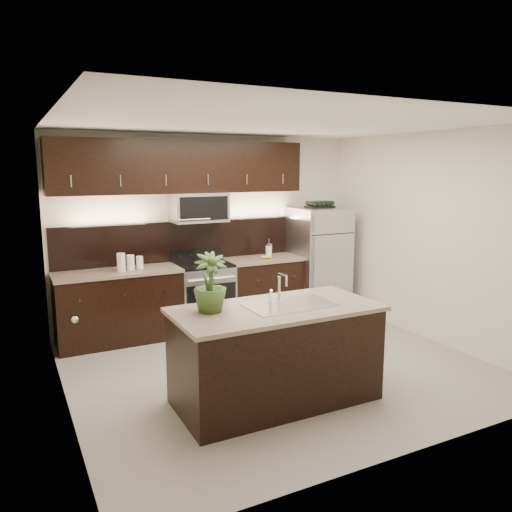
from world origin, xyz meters
The scene contains 12 objects.
ground centered at (0.00, 0.00, 0.00)m, with size 4.50×4.50×0.00m, color gray.
room_walls centered at (-0.11, -0.04, 1.70)m, with size 4.52×4.02×2.71m.
counter_run centered at (-0.46, 1.69, 0.47)m, with size 3.51×0.65×0.94m.
upper_fixtures centered at (-0.43, 1.84, 2.14)m, with size 3.49×0.40×1.66m.
island centered at (-0.43, -0.71, 0.47)m, with size 1.96×0.96×0.94m.
sink_faucet centered at (-0.28, -0.70, 0.96)m, with size 0.84×0.50×0.28m.
refrigerator centered at (1.63, 1.63, 0.82)m, with size 0.79×0.71×1.64m, color #B2B2B7.
wine_rack centered at (1.63, 1.63, 1.69)m, with size 0.41×0.25×0.10m.
plant centered at (-1.04, -0.57, 1.21)m, with size 0.30×0.30×0.54m, color #344D1E.
canisters centered at (-1.28, 1.66, 1.04)m, with size 0.34×0.14×0.23m.
french_press centered at (0.76, 1.64, 1.04)m, with size 0.09×0.09×0.27m.
bananas centered at (0.65, 1.61, 0.97)m, with size 0.16×0.13×0.05m, color gold.
Camera 1 is at (-2.66, -4.68, 2.23)m, focal length 35.00 mm.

